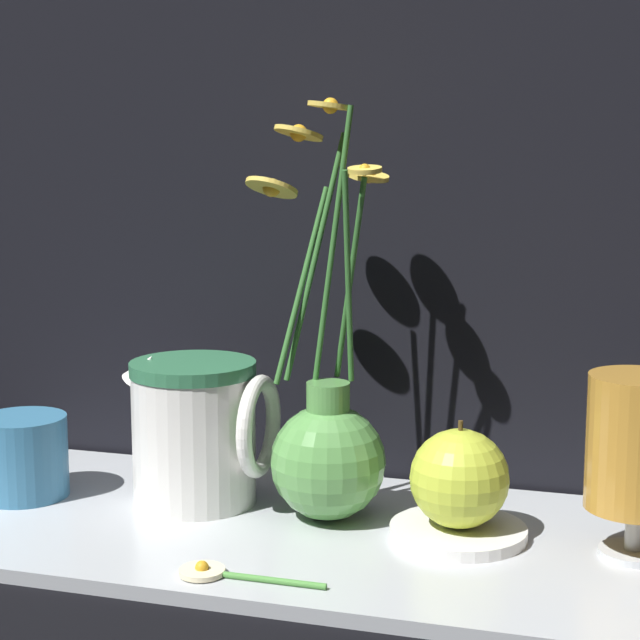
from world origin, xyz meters
name	(u,v)px	position (x,y,z in m)	size (l,w,h in m)	color
ground_plane	(319,542)	(0.00, 0.00, 0.00)	(6.00, 6.00, 0.00)	black
shelf	(319,535)	(0.00, 0.00, 0.01)	(0.72, 0.31, 0.01)	#B2B7BC
vase_with_flowers	(331,444)	(0.00, 0.03, 0.08)	(0.15, 0.12, 0.37)	#59994C
yellow_mug	(21,456)	(-0.29, 0.01, 0.05)	(0.09, 0.08, 0.08)	teal
ceramic_pitcher	(197,426)	(-0.13, 0.04, 0.08)	(0.14, 0.12, 0.14)	white
tea_glass	(638,446)	(0.26, 0.01, 0.10)	(0.08, 0.08, 0.15)	silver
saucer_plate	(458,532)	(0.12, 0.01, 0.02)	(0.12, 0.12, 0.01)	white
orange_fruit	(459,478)	(0.12, 0.01, 0.06)	(0.08, 0.08, 0.09)	#B7C638
loose_daisy	(219,573)	(-0.04, -0.12, 0.02)	(0.12, 0.04, 0.01)	#4C8E3D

